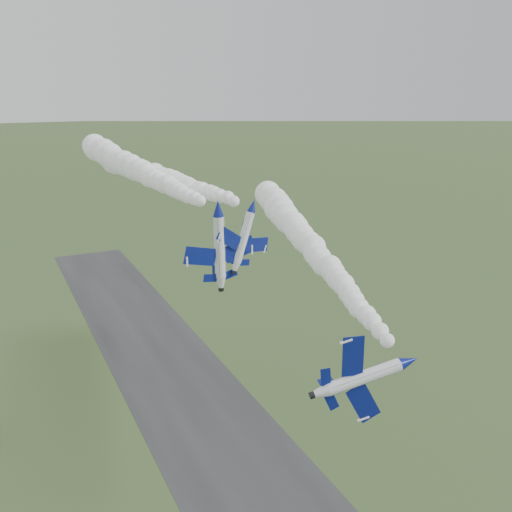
{
  "coord_description": "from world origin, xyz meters",
  "views": [
    {
      "loc": [
        -32.61,
        -54.42,
        61.46
      ],
      "look_at": [
        0.84,
        14.72,
        38.3
      ],
      "focal_mm": 40.0,
      "sensor_mm": 36.0,
      "label": 1
    }
  ],
  "objects": [
    {
      "name": "runway",
      "position": [
        0.0,
        30.0,
        0.02
      ],
      "size": [
        24.0,
        260.0,
        0.04
      ],
      "primitive_type": "cube",
      "color": "#2A2A2D",
      "rests_on": "ground"
    },
    {
      "name": "smoke_trail_jet_pair_right",
      "position": [
        -2.12,
        49.6,
        44.82
      ],
      "size": [
        15.52,
        54.16,
        5.22
      ],
      "primitive_type": null,
      "rotation": [
        0.0,
        0.0,
        0.19
      ],
      "color": "white"
    },
    {
      "name": "jet_pair_left",
      "position": [
        -2.63,
        19.9,
        44.49
      ],
      "size": [
        11.62,
        13.84,
        3.41
      ],
      "rotation": [
        0.0,
        -0.02,
        0.1
      ],
      "color": "white"
    },
    {
      "name": "jet_lead",
      "position": [
        7.61,
        -10.46,
        32.0
      ],
      "size": [
        5.84,
        12.86,
        10.38
      ],
      "rotation": [
        0.0,
        1.32,
        -0.24
      ],
      "color": "white"
    },
    {
      "name": "smoke_trail_jet_lead",
      "position": [
        17.24,
        27.0,
        34.71
      ],
      "size": [
        22.67,
        71.11,
        5.9
      ],
      "primitive_type": null,
      "rotation": [
        0.0,
        0.0,
        -0.24
      ],
      "color": "white"
    },
    {
      "name": "smoke_trail_jet_pair_left",
      "position": [
        -5.86,
        52.49,
        46.08
      ],
      "size": [
        11.21,
        58.99,
        5.51
      ],
      "primitive_type": null,
      "rotation": [
        0.0,
        0.0,
        0.1
      ],
      "color": "white"
    },
    {
      "name": "jet_pair_right",
      "position": [
        3.15,
        20.49,
        44.22
      ],
      "size": [
        9.22,
        11.5,
        3.84
      ],
      "rotation": [
        0.0,
        0.35,
        0.19
      ],
      "color": "white"
    }
  ]
}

